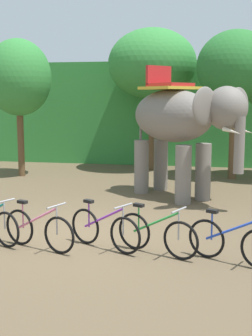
# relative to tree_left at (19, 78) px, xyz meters

# --- Properties ---
(ground_plane) EXTENTS (80.00, 80.00, 0.00)m
(ground_plane) POSITION_rel_tree_left_xyz_m (4.16, -6.69, -3.55)
(ground_plane) COLOR brown
(foliage_hedge) EXTENTS (36.00, 6.00, 4.36)m
(foliage_hedge) POSITION_rel_tree_left_xyz_m (4.16, 6.49, -1.37)
(foliage_hedge) COLOR #338438
(foliage_hedge) RESTS_ON ground
(tree_left) EXTENTS (2.34, 2.34, 4.94)m
(tree_left) POSITION_rel_tree_left_xyz_m (0.00, 0.00, 0.00)
(tree_left) COLOR brown
(tree_left) RESTS_ON ground
(tree_far_left) EXTENTS (3.43, 3.43, 5.51)m
(tree_far_left) POSITION_rel_tree_left_xyz_m (4.51, 2.35, 0.59)
(tree_far_left) COLOR brown
(tree_far_left) RESTS_ON ground
(tree_center) EXTENTS (2.69, 2.69, 5.16)m
(tree_center) POSITION_rel_tree_left_xyz_m (7.60, 0.82, 0.32)
(tree_center) COLOR brown
(tree_center) RESTS_ON ground
(elephant) EXTENTS (3.76, 3.59, 3.78)m
(elephant) POSITION_rel_tree_left_xyz_m (5.97, -2.72, -1.35)
(elephant) COLOR slate
(elephant) RESTS_ON ground
(bike_pink) EXTENTS (1.61, 0.74, 0.92)m
(bike_pink) POSITION_rel_tree_left_xyz_m (3.66, -7.70, -3.17)
(bike_pink) COLOR black
(bike_pink) RESTS_ON ground
(bike_purple) EXTENTS (1.54, 0.86, 0.92)m
(bike_purple) POSITION_rel_tree_left_xyz_m (4.89, -7.45, -3.17)
(bike_purple) COLOR black
(bike_purple) RESTS_ON ground
(bike_green) EXTENTS (1.57, 0.81, 0.92)m
(bike_green) POSITION_rel_tree_left_xyz_m (5.90, -7.58, -3.17)
(bike_green) COLOR black
(bike_green) RESTS_ON ground
(bike_blue) EXTENTS (1.56, 0.84, 0.92)m
(bike_blue) POSITION_rel_tree_left_xyz_m (7.25, -7.81, -3.17)
(bike_blue) COLOR black
(bike_blue) RESTS_ON ground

